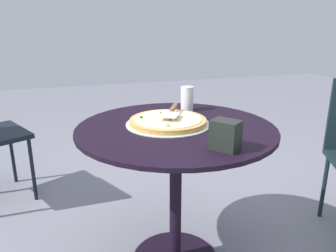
{
  "coord_description": "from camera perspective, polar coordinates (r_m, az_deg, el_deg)",
  "views": [
    {
      "loc": [
        0.45,
        1.32,
        1.15
      ],
      "look_at": [
        0.02,
        -0.04,
        0.7
      ],
      "focal_mm": 35.58,
      "sensor_mm": 36.0,
      "label": 1
    }
  ],
  "objects": [
    {
      "name": "patio_table",
      "position": [
        1.52,
        1.34,
        -5.93
      ],
      "size": [
        0.88,
        0.88,
        0.71
      ],
      "color": "black",
      "rests_on": "ground"
    },
    {
      "name": "pizza_on_tray",
      "position": [
        1.49,
        -0.0,
        0.8
      ],
      "size": [
        0.38,
        0.38,
        0.04
      ],
      "color": "silver",
      "rests_on": "patio_table"
    },
    {
      "name": "pizza_server",
      "position": [
        1.52,
        0.65,
        2.61
      ],
      "size": [
        0.15,
        0.21,
        0.02
      ],
      "color": "silver",
      "rests_on": "pizza_on_tray"
    },
    {
      "name": "drinking_cup",
      "position": [
        1.71,
        3.3,
        4.69
      ],
      "size": [
        0.07,
        0.07,
        0.12
      ],
      "primitive_type": "cylinder",
      "color": "silver",
      "rests_on": "patio_table"
    },
    {
      "name": "napkin_dispenser",
      "position": [
        1.2,
        9.81,
        -1.53
      ],
      "size": [
        0.12,
        0.12,
        0.11
      ],
      "primitive_type": "cube",
      "rotation": [
        0.0,
        0.0,
        5.36
      ],
      "color": "black",
      "rests_on": "patio_table"
    }
  ]
}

